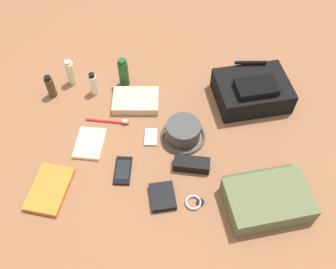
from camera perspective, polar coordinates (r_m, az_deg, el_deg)
ground_plane at (r=1.55m, az=0.00°, el=-1.14°), size 2.64×2.02×0.02m
backpack at (r=1.68m, az=12.71°, el=6.56°), size 0.34×0.28×0.13m
toiletry_pouch at (r=1.41m, az=14.91°, el=-9.47°), size 0.33×0.29×0.08m
bucket_hat at (r=1.52m, az=2.33°, el=0.40°), size 0.19×0.19×0.08m
cologne_bottle at (r=1.73m, az=-17.50°, el=6.98°), size 0.04×0.04×0.11m
lotion_bottle at (r=1.76m, az=-14.62°, el=9.14°), size 0.04×0.04×0.13m
toothpaste_tube at (r=1.70m, az=-11.29°, el=7.58°), size 0.03×0.03×0.11m
shampoo_bottle at (r=1.70m, az=-6.80°, el=9.33°), size 0.04×0.04×0.15m
paperback_novel at (r=1.48m, az=-17.60°, el=-7.96°), size 0.17×0.22×0.02m
cell_phone at (r=1.46m, az=-6.90°, el=-5.47°), size 0.07×0.13×0.01m
media_player at (r=1.54m, az=-2.63°, el=-0.39°), size 0.05×0.09×0.01m
wristwatch at (r=1.39m, az=4.03°, el=-10.28°), size 0.07×0.06×0.01m
toothbrush at (r=1.61m, az=-8.86°, el=2.01°), size 0.18×0.04×0.02m
wallet at (r=1.39m, az=-0.83°, el=-9.44°), size 0.10×0.12×0.02m
notepad at (r=1.55m, az=-11.84°, el=-1.32°), size 0.13×0.16×0.02m
folded_towel at (r=1.65m, az=-4.94°, el=5.17°), size 0.20×0.14×0.04m
sunglasses_case at (r=1.45m, az=3.63°, el=-4.56°), size 0.15×0.08×0.04m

